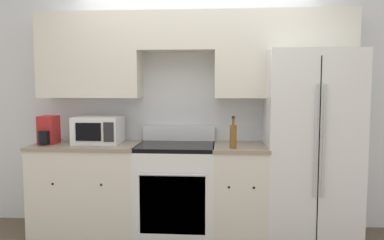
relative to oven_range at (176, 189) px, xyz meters
name	(u,v)px	position (x,y,z in m)	size (l,w,h in m)	color
wall_back	(195,86)	(0.17, 0.27, 1.05)	(8.00, 0.39, 2.60)	silver
lower_cabinets_left	(88,188)	(-0.92, 0.00, 0.00)	(1.08, 0.64, 0.93)	silver
lower_cabinets_right	(239,191)	(0.64, 0.00, 0.00)	(0.53, 0.64, 0.93)	silver
oven_range	(176,189)	(0.00, 0.00, 0.00)	(0.78, 0.65, 1.09)	white
refrigerator	(309,145)	(1.34, 0.05, 0.46)	(0.87, 0.75, 1.86)	white
microwave	(99,130)	(-0.81, 0.05, 0.60)	(0.46, 0.39, 0.28)	white
bottle	(233,136)	(0.57, -0.20, 0.58)	(0.06, 0.06, 0.31)	brown
electric_kettle	(48,131)	(-1.31, -0.04, 0.59)	(0.16, 0.27, 0.29)	#B22323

